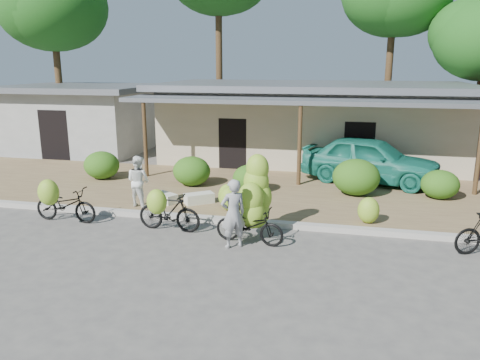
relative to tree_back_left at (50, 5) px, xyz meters
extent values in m
plane|color=#504D4A|center=(13.69, -13.11, -7.08)|extent=(100.00, 100.00, 0.00)
cube|color=olive|center=(13.69, -8.11, -7.02)|extent=(60.00, 6.00, 0.12)
cube|color=#A8A399|center=(13.69, -11.11, -7.00)|extent=(60.00, 0.25, 0.15)
cube|color=#BEAD8F|center=(13.69, -2.11, -5.53)|extent=(12.00, 6.00, 3.10)
cube|color=slate|center=(13.69, -2.11, -3.85)|extent=(13.00, 7.00, 0.25)
cube|color=black|center=(13.69, -5.06, -5.98)|extent=(1.40, 0.12, 2.20)
cube|color=slate|center=(13.69, -6.11, -4.18)|extent=(13.00, 2.00, 0.15)
cylinder|color=#513C20|center=(8.09, -7.01, -5.65)|extent=(0.14, 0.14, 2.85)
cylinder|color=#513C20|center=(13.69, -7.01, -5.65)|extent=(0.14, 0.14, 2.85)
cylinder|color=#513C20|center=(19.29, -7.01, -5.65)|extent=(0.14, 0.14, 2.85)
cube|color=#A2A29D|center=(2.69, -2.11, -5.63)|extent=(6.00, 5.00, 2.90)
cube|color=slate|center=(2.69, -2.11, -4.05)|extent=(7.00, 6.00, 0.25)
cube|color=black|center=(2.69, -4.56, -5.98)|extent=(1.40, 0.12, 2.20)
cylinder|color=#513C20|center=(0.19, -0.11, -3.38)|extent=(0.36, 0.36, 7.39)
ellipsoid|color=#134310|center=(0.19, -0.11, -0.10)|extent=(5.60, 5.60, 4.48)
ellipsoid|color=#134310|center=(-0.31, 0.19, 0.20)|extent=(4.76, 4.76, 3.81)
cylinder|color=#513C20|center=(8.19, 2.89, -2.43)|extent=(0.36, 0.36, 9.30)
cylinder|color=#513C20|center=(17.19, 3.39, -3.11)|extent=(0.36, 0.36, 7.94)
cylinder|color=#513C20|center=(21.19, 1.39, -4.31)|extent=(0.36, 0.36, 5.54)
ellipsoid|color=#134310|center=(20.69, 1.69, -1.55)|extent=(4.01, 4.01, 3.21)
ellipsoid|color=#2A5B14|center=(6.69, -7.75, -6.46)|extent=(1.28, 1.15, 1.00)
ellipsoid|color=#2A5B14|center=(10.15, -7.94, -6.46)|extent=(1.28, 1.15, 1.00)
ellipsoid|color=#2A5B14|center=(12.24, -8.25, -6.52)|extent=(1.12, 1.01, 0.87)
ellipsoid|color=#2A5B14|center=(15.58, -7.90, -6.39)|extent=(1.47, 1.33, 1.15)
ellipsoid|color=#2A5B14|center=(18.10, -7.75, -6.51)|extent=(1.14, 1.03, 0.89)
imported|color=black|center=(7.92, -11.93, -6.61)|extent=(1.81, 0.67, 0.94)
ellipsoid|color=#9BCD33|center=(7.90, -12.58, -6.09)|extent=(0.55, 0.46, 0.68)
imported|color=black|center=(10.91, -11.99, -6.57)|extent=(1.71, 0.58, 1.01)
ellipsoid|color=#9BCD33|center=(10.87, -12.64, -6.12)|extent=(0.50, 0.42, 0.62)
imported|color=black|center=(13.08, -12.37, -6.64)|extent=(1.75, 0.83, 0.89)
ellipsoid|color=#9BCD33|center=(13.11, -11.82, -6.44)|extent=(0.72, 0.61, 0.90)
ellipsoid|color=#9BCD33|center=(13.21, -11.84, -6.08)|extent=(0.63, 0.53, 0.78)
ellipsoid|color=#9BCD33|center=(13.13, -11.83, -5.70)|extent=(0.63, 0.53, 0.78)
ellipsoid|color=#9BCD33|center=(13.16, -11.83, -5.36)|extent=(0.56, 0.47, 0.70)
ellipsoid|color=#9BCD33|center=(13.11, -12.18, -6.39)|extent=(0.61, 0.52, 0.77)
ellipsoid|color=#9BCD33|center=(13.07, -12.17, -6.02)|extent=(0.62, 0.53, 0.78)
ellipsoid|color=#9BCD33|center=(12.08, -10.38, -6.61)|extent=(0.56, 0.47, 0.70)
ellipsoid|color=#9BCD33|center=(11.99, -10.15, -6.60)|extent=(0.57, 0.48, 0.71)
ellipsoid|color=#9BCD33|center=(15.88, -10.60, -6.61)|extent=(0.56, 0.47, 0.70)
cube|color=silver|center=(11.03, -9.88, -6.81)|extent=(0.92, 0.83, 0.30)
cube|color=silver|center=(10.02, -10.03, -6.82)|extent=(0.84, 0.71, 0.28)
imported|color=gray|center=(12.76, -12.70, -6.26)|extent=(0.71, 0.66, 1.64)
imported|color=white|center=(9.40, -10.51, -6.21)|extent=(0.86, 0.76, 1.49)
imported|color=#1A7764|center=(16.07, -6.11, -6.16)|extent=(5.03, 3.09, 1.60)
camera|label=1|loc=(15.20, -22.64, -2.89)|focal=35.00mm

